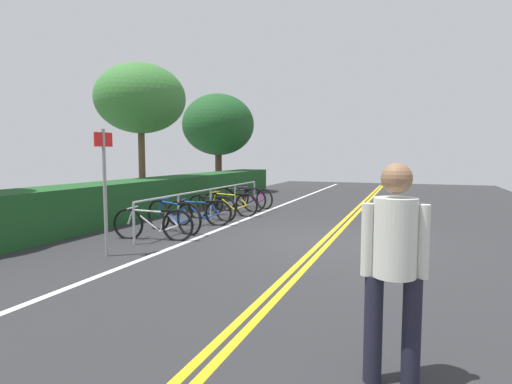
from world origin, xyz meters
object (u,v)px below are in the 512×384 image
object	(u,v)px
bicycle_4	(229,204)
bicycle_6	(253,198)
bicycle_2	(199,213)
bicycle_1	(173,216)
bicycle_3	(211,208)
bicycle_5	(239,199)
sign_post_near	(105,180)
tree_mid	(140,99)
pedestrian	(394,259)
tree_far_right	(218,125)
bicycle_0	(153,224)
bike_rack	(211,196)

from	to	relation	value
bicycle_4	bicycle_6	world-z (taller)	bicycle_4
bicycle_2	bicycle_1	bearing A→B (deg)	174.18
bicycle_3	bicycle_5	bearing A→B (deg)	-0.94
bicycle_6	bicycle_5	bearing A→B (deg)	175.52
bicycle_1	sign_post_near	size ratio (longest dim) A/B	0.78
bicycle_2	sign_post_near	xyz separation A→B (m)	(-3.36, -0.00, 1.00)
bicycle_2	tree_mid	distance (m)	5.13
pedestrian	sign_post_near	bearing A→B (deg)	62.34
bicycle_6	tree_mid	xyz separation A→B (m)	(-1.47, 3.28, 3.20)
bicycle_5	tree_far_right	bearing A→B (deg)	30.88
bicycle_0	bicycle_2	bearing A→B (deg)	-1.81
bike_rack	tree_far_right	size ratio (longest dim) A/B	1.47
bicycle_3	tree_mid	bearing A→B (deg)	66.79
bicycle_2	pedestrian	world-z (taller)	pedestrian
bicycle_2	bicycle_6	xyz separation A→B (m)	(3.75, 0.02, 0.01)
bicycle_0	bicycle_5	world-z (taller)	bicycle_5
bicycle_3	tree_far_right	world-z (taller)	tree_far_right
bike_rack	pedestrian	distance (m)	8.40
sign_post_near	tree_mid	xyz separation A→B (m)	(5.64, 3.30, 2.21)
bicycle_1	bicycle_5	distance (m)	3.80
bicycle_2	tree_far_right	size ratio (longest dim) A/B	0.34
bicycle_3	tree_far_right	size ratio (longest dim) A/B	0.36
bicycle_1	bicycle_2	xyz separation A→B (m)	(1.02, -0.10, -0.04)
bike_rack	sign_post_near	bearing A→B (deg)	-178.17
bicycle_1	bicycle_6	world-z (taller)	bicycle_1
bicycle_4	tree_far_right	bearing A→B (deg)	27.84
pedestrian	tree_far_right	size ratio (longest dim) A/B	0.37
bicycle_5	bicycle_6	size ratio (longest dim) A/B	1.06
bicycle_2	bicycle_6	size ratio (longest dim) A/B	0.97
bicycle_5	tree_far_right	distance (m)	7.41
bike_rack	pedestrian	size ratio (longest dim) A/B	3.96
tree_mid	bicycle_6	bearing A→B (deg)	-65.89
bicycle_3	bicycle_1	bearing A→B (deg)	-179.48
bicycle_4	bicycle_2	bearing A→B (deg)	179.62
pedestrian	sign_post_near	distance (m)	5.44
bicycle_2	bicycle_4	bearing A→B (deg)	-0.38
bicycle_1	tree_mid	distance (m)	5.58
bicycle_1	tree_far_right	distance (m)	10.69
bicycle_1	bicycle_2	distance (m)	1.03
bike_rack	bicycle_0	distance (m)	2.82
sign_post_near	bicycle_5	bearing A→B (deg)	0.89
bicycle_4	bicycle_5	distance (m)	0.98
bicycle_1	bicycle_2	size ratio (longest dim) A/B	1.08
bicycle_0	pedestrian	size ratio (longest dim) A/B	1.04
pedestrian	tree_far_right	bearing A→B (deg)	30.06
bicycle_0	bicycle_2	size ratio (longest dim) A/B	1.12
bicycle_4	bicycle_6	bearing A→B (deg)	0.82
tree_far_right	bicycle_3	bearing A→B (deg)	-155.74
bicycle_2	bicycle_3	size ratio (longest dim) A/B	0.97
bicycle_0	bicycle_2	distance (m)	1.89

